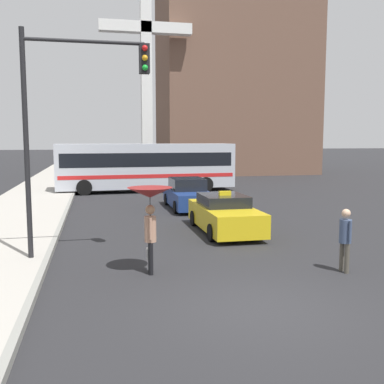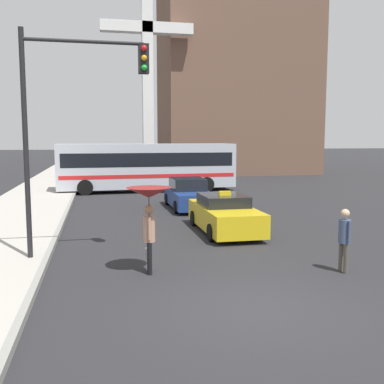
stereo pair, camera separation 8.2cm
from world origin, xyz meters
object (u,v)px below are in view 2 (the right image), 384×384
Objects in this scene: sedan_red at (188,195)px; pedestrian_man at (344,235)px; city_bus at (147,165)px; traffic_light at (73,105)px; pedestrian_with_umbrella at (149,203)px; taxi at (224,214)px; monument_cross at (147,61)px.

pedestrian_man reaches higher than sedan_red.
traffic_light reaches higher than city_bus.
city_bus is (-1.20, 7.85, 1.06)m from sedan_red.
traffic_light reaches higher than sedan_red.
city_bus is 18.48m from pedestrian_with_umbrella.
pedestrian_man is (1.60, -5.56, 0.32)m from taxi.
monument_cross is (-0.24, 23.12, 9.38)m from taxi.
pedestrian_with_umbrella is 1.34× the size of pedestrian_man.
taxi is 1.00× the size of sedan_red.
city_bus is 1.84× the size of traffic_light.
taxi is 5.83m from pedestrian_with_umbrella.
taxi is 5.88m from sedan_red.
city_bus is 7.05× the size of pedestrian_man.
city_bus is 12.59m from monument_cross.
pedestrian_with_umbrella is at bearing -104.55° from pedestrian_man.
city_bus reaches higher than sedan_red.
city_bus is (-1.38, 13.72, 1.09)m from taxi.
taxi is 2.75× the size of pedestrian_man.
monument_cross reaches higher than taxi.
traffic_light is (-6.76, 2.54, 3.38)m from pedestrian_man.
city_bus is at bearing -81.32° from sedan_red.
traffic_light is 0.36× the size of monument_cross.
sedan_red is 8.01m from city_bus.
pedestrian_with_umbrella is at bearing -41.11° from traffic_light.
sedan_red is at bearing -173.97° from city_bus.
city_bus reaches higher than taxi.
pedestrian_with_umbrella is at bearing -96.28° from monument_cross.
taxi is 13.84m from city_bus.
sedan_red is 2.75× the size of pedestrian_man.
traffic_light is at bearing 164.62° from city_bus.
city_bus is at bearing -96.89° from monument_cross.
city_bus is 5.25× the size of pedestrian_with_umbrella.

